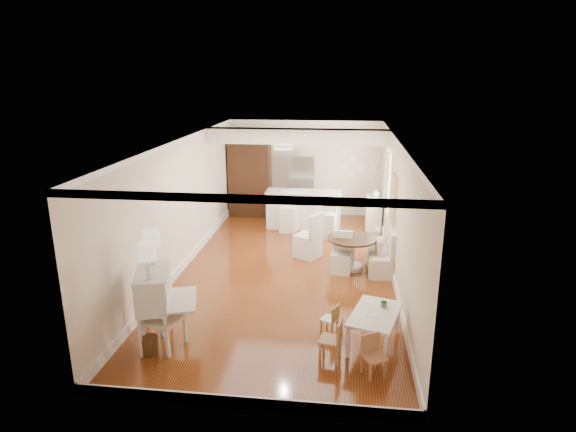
% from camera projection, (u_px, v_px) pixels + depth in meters
% --- Properties ---
extents(room, '(9.00, 9.04, 2.82)m').
position_uv_depth(room, '(290.00, 178.00, 10.12)').
color(room, brown).
rests_on(room, ground).
extents(secretary_bureau, '(1.17, 1.19, 1.20)m').
position_uv_depth(secretary_bureau, '(154.00, 307.00, 7.48)').
color(secretary_bureau, silver).
rests_on(secretary_bureau, ground).
extents(gustavian_armchair, '(0.71, 0.71, 1.00)m').
position_uv_depth(gustavian_armchair, '(163.00, 318.00, 7.36)').
color(gustavian_armchair, silver).
rests_on(gustavian_armchair, ground).
extents(wicker_basket, '(0.31, 0.31, 0.27)m').
position_uv_depth(wicker_basket, '(149.00, 345.00, 7.28)').
color(wicker_basket, '#4E3118').
rests_on(wicker_basket, ground).
extents(kids_table, '(0.94, 1.25, 0.55)m').
position_uv_depth(kids_table, '(374.00, 329.00, 7.47)').
color(kids_table, white).
rests_on(kids_table, ground).
extents(kids_chair_a, '(0.37, 0.37, 0.65)m').
position_uv_depth(kids_chair_a, '(330.00, 339.00, 7.08)').
color(kids_chair_a, '#A8774C').
rests_on(kids_chair_a, ground).
extents(kids_chair_b, '(0.33, 0.33, 0.51)m').
position_uv_depth(kids_chair_b, '(330.00, 319.00, 7.82)').
color(kids_chair_b, tan).
rests_on(kids_chair_b, ground).
extents(kids_chair_c, '(0.39, 0.39, 0.60)m').
position_uv_depth(kids_chair_c, '(374.00, 356.00, 6.69)').
color(kids_chair_c, tan).
rests_on(kids_chair_c, ground).
extents(banquette, '(0.52, 1.60, 0.98)m').
position_uv_depth(banquette, '(380.00, 245.00, 10.48)').
color(banquette, silver).
rests_on(banquette, ground).
extents(dining_table, '(1.24, 1.24, 0.72)m').
position_uv_depth(dining_table, '(352.00, 253.00, 10.38)').
color(dining_table, '#3F2714').
rests_on(dining_table, ground).
extents(slip_chair_near, '(0.46, 0.48, 0.87)m').
position_uv_depth(slip_chair_near, '(341.00, 253.00, 10.18)').
color(slip_chair_near, white).
rests_on(slip_chair_near, ground).
extents(slip_chair_far, '(0.70, 0.69, 1.06)m').
position_uv_depth(slip_chair_far, '(308.00, 235.00, 11.04)').
color(slip_chair_far, white).
rests_on(slip_chair_far, ground).
extents(breakfast_counter, '(2.05, 0.65, 1.03)m').
position_uv_depth(breakfast_counter, '(304.00, 210.00, 13.17)').
color(breakfast_counter, white).
rests_on(breakfast_counter, ground).
extents(bar_stool_left, '(0.44, 0.44, 1.09)m').
position_uv_depth(bar_stool_left, '(288.00, 212.00, 12.86)').
color(bar_stool_left, white).
rests_on(bar_stool_left, ground).
extents(bar_stool_right, '(0.47, 0.47, 1.04)m').
position_uv_depth(bar_stool_right, '(328.00, 218.00, 12.34)').
color(bar_stool_right, silver).
rests_on(bar_stool_right, ground).
extents(pantry_cabinet, '(1.20, 0.60, 2.30)m').
position_uv_depth(pantry_cabinet, '(250.00, 177.00, 14.21)').
color(pantry_cabinet, '#381E11').
rests_on(pantry_cabinet, ground).
extents(fridge, '(0.75, 0.65, 1.80)m').
position_uv_depth(fridge, '(314.00, 187.00, 14.04)').
color(fridge, silver).
rests_on(fridge, ground).
extents(sideboard, '(0.42, 0.93, 0.88)m').
position_uv_depth(sideboard, '(373.00, 212.00, 13.17)').
color(sideboard, silver).
rests_on(sideboard, ground).
extents(pencil_cup, '(0.12, 0.12, 0.08)m').
position_uv_depth(pencil_cup, '(384.00, 304.00, 7.57)').
color(pencil_cup, '#538A50').
rests_on(pencil_cup, kids_table).
extents(branch_vase, '(0.26, 0.26, 0.21)m').
position_uv_depth(branch_vase, '(376.00, 193.00, 13.00)').
color(branch_vase, white).
rests_on(branch_vase, sideboard).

